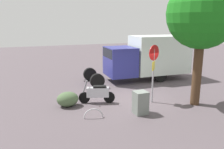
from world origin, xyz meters
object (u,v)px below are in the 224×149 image
Objects in this scene: motorcycle at (97,93)px; street_tree at (202,15)px; bike_rack_hoop at (93,118)px; box_truck_near at (148,56)px; stop_sign at (153,65)px; utility_cabinet at (140,103)px.

street_tree is at bearing 175.41° from motorcycle.
box_truck_near is at bearing -137.70° from bike_rack_hoop.
street_tree reaches higher than box_truck_near.
stop_sign is 3.41× the size of bike_rack_hoop.
utility_cabinet is (1.26, 1.08, -1.42)m from stop_sign.
stop_sign reaches higher than bike_rack_hoop.
motorcycle is at bearing -113.52° from bike_rack_hoop.
bike_rack_hoop is (0.74, 1.69, -0.52)m from motorcycle.
box_truck_near is 1.23× the size of street_tree.
street_tree is at bearing 88.58° from box_truck_near.
street_tree is (-4.41, 1.94, 3.77)m from motorcycle.
utility_cabinet is at bearing 59.60° from box_truck_near.
stop_sign is (2.16, 4.23, 0.27)m from box_truck_near.
box_truck_near is 7.20× the size of utility_cabinet.
stop_sign is at bearing 179.63° from motorcycle.
utility_cabinet reaches higher than bike_rack_hoop.
utility_cabinet is 2.16m from bike_rack_hoop.
motorcycle is 6.12m from street_tree.
utility_cabinet is 1.20× the size of bike_rack_hoop.
motorcycle is 0.60× the size of stop_sign.
box_truck_near reaches higher than motorcycle.
bike_rack_hoop is at bearing 12.98° from stop_sign.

